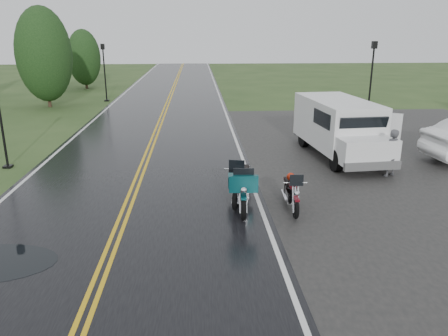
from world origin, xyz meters
name	(u,v)px	position (x,y,z in m)	size (l,w,h in m)	color
ground	(118,231)	(0.00, 0.00, 0.00)	(120.00, 120.00, 0.00)	#2D471E
road	(154,138)	(0.00, 10.00, 0.02)	(8.00, 100.00, 0.04)	black
parking_pad	(436,165)	(11.00, 5.00, 0.01)	(14.00, 24.00, 0.03)	black
motorcycle_red	(296,200)	(4.61, 0.40, 0.59)	(0.73, 1.99, 1.18)	#5E0A13
motorcycle_teal	(243,197)	(3.21, 0.37, 0.70)	(0.86, 2.37, 1.40)	#05383D
motorcycle_silver	(236,188)	(3.07, 1.06, 0.70)	(0.86, 2.37, 1.40)	#A9ABB1
van_white	(338,141)	(6.98, 4.46, 1.15)	(2.19, 5.85, 2.30)	white
person_at_van	(391,154)	(8.65, 3.83, 0.82)	(0.60, 0.39, 1.65)	#45464A
lamp_post_near_left	(1,119)	(-5.00, 5.73, 1.84)	(0.32, 0.32, 3.68)	black
lamp_post_far_left	(105,73)	(-4.46, 21.88, 2.03)	(0.35, 0.35, 4.06)	black
lamp_post_far_right	(371,79)	(12.15, 14.87, 2.18)	(0.37, 0.37, 4.36)	black
tree_left_mid	(45,65)	(-7.77, 19.55, 2.75)	(3.52, 3.52, 5.49)	#1E3D19
tree_left_far	(85,64)	(-7.65, 29.41, 2.16)	(2.81, 2.81, 4.32)	#1E3D19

